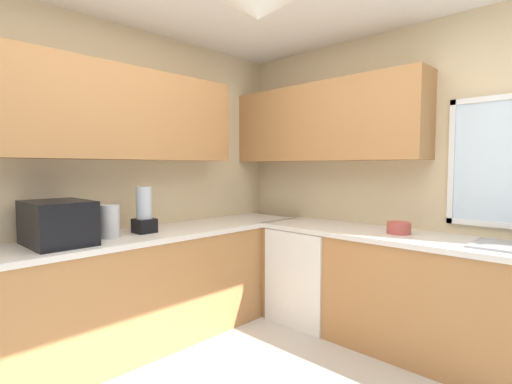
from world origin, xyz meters
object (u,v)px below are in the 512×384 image
dishwasher (311,274)px  bowl (399,228)px  microwave (58,223)px  kettle (110,221)px  blender_appliance (144,212)px

dishwasher → bowl: bowl is taller
microwave → kettle: (0.02, 0.35, -0.02)m
microwave → blender_appliance: bearing=90.0°
microwave → kettle: 0.35m
blender_appliance → bowl: bearing=42.5°
dishwasher → blender_appliance: bearing=-116.9°
dishwasher → microwave: size_ratio=1.74×
dishwasher → bowl: 0.94m
microwave → bowl: microwave is taller
bowl → blender_appliance: 1.97m
kettle → bowl: 2.16m
dishwasher → bowl: (0.79, 0.03, 0.51)m
dishwasher → blender_appliance: (-0.66, -1.30, 0.62)m
dishwasher → bowl: size_ratio=4.68×
dishwasher → kettle: kettle is taller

